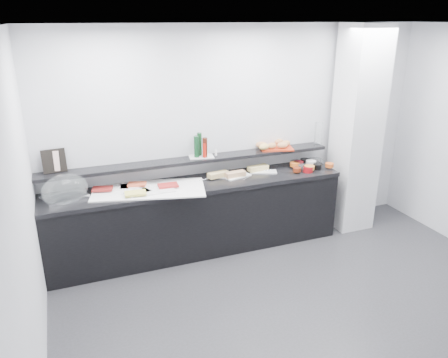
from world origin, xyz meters
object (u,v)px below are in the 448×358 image
object	(u,v)px
cloche_base	(65,197)
bread_tray	(276,148)
carafe	(319,134)
condiment_tray	(201,157)
sandwich_plate_mid	(238,176)
framed_print	(54,161)

from	to	relation	value
cloche_base	bread_tray	bearing A→B (deg)	-17.25
carafe	bread_tray	bearing A→B (deg)	177.89
condiment_tray	sandwich_plate_mid	bearing A→B (deg)	-13.21
condiment_tray	carafe	xyz separation A→B (m)	(1.64, -0.02, 0.14)
cloche_base	bread_tray	size ratio (longest dim) A/B	1.08
framed_print	carafe	distance (m)	3.32
cloche_base	condiment_tray	bearing A→B (deg)	-15.21
condiment_tray	bread_tray	distance (m)	1.03
sandwich_plate_mid	bread_tray	distance (m)	0.69
condiment_tray	carafe	world-z (taller)	carafe
sandwich_plate_mid	bread_tray	world-z (taller)	bread_tray
sandwich_plate_mid	framed_print	bearing A→B (deg)	158.06
sandwich_plate_mid	cloche_base	bearing A→B (deg)	163.71
condiment_tray	carafe	size ratio (longest dim) A/B	0.99
framed_print	condiment_tray	distance (m)	1.68
cloche_base	carafe	size ratio (longest dim) A/B	1.48
bread_tray	framed_print	bearing A→B (deg)	-166.02
framed_print	condiment_tray	size ratio (longest dim) A/B	0.88
cloche_base	condiment_tray	world-z (taller)	condiment_tray
cloche_base	condiment_tray	distance (m)	1.64
framed_print	bread_tray	size ratio (longest dim) A/B	0.63
framed_print	bread_tray	xyz separation A→B (m)	(2.71, -0.05, -0.12)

